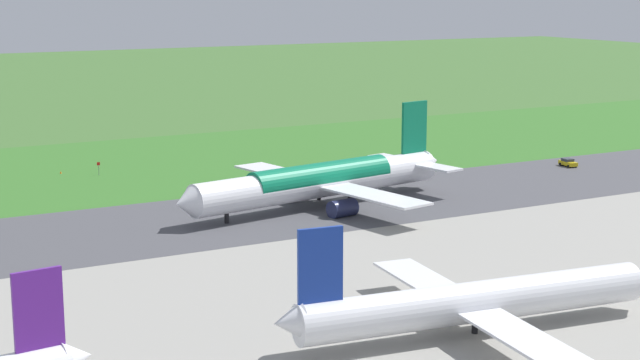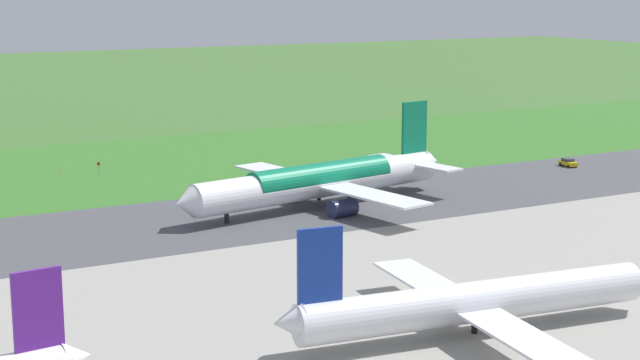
{
  "view_description": "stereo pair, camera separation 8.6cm",
  "coord_description": "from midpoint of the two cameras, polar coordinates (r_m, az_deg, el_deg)",
  "views": [
    {
      "loc": [
        72.67,
        139.11,
        35.85
      ],
      "look_at": [
        -3.84,
        0.0,
        4.5
      ],
      "focal_mm": 55.91,
      "sensor_mm": 36.0,
      "label": 1
    },
    {
      "loc": [
        72.6,
        139.15,
        35.85
      ],
      "look_at": [
        -3.84,
        0.0,
        4.5
      ],
      "focal_mm": 55.91,
      "sensor_mm": 36.0,
      "label": 2
    }
  ],
  "objects": [
    {
      "name": "grass_verge_foreground",
      "position": [
        201.65,
        -7.22,
        0.85
      ],
      "size": [
        600.0,
        80.0,
        0.04
      ],
      "primitive_type": "cube",
      "color": "#346B27",
      "rests_on": "ground"
    },
    {
      "name": "no_stopping_sign",
      "position": [
        193.91,
        -12.57,
        0.7
      ],
      "size": [
        0.6,
        0.1,
        2.55
      ],
      "color": "slate",
      "rests_on": "ground"
    },
    {
      "name": "ground_plane",
      "position": [
        160.99,
        -1.21,
        -1.7
      ],
      "size": [
        800.0,
        800.0,
        0.0
      ],
      "primitive_type": "plane",
      "color": "#3D662D"
    },
    {
      "name": "runway_asphalt",
      "position": [
        160.98,
        -1.21,
        -1.69
      ],
      "size": [
        600.0,
        33.22,
        0.06
      ],
      "primitive_type": "cube",
      "color": "#47474C",
      "rests_on": "ground"
    },
    {
      "name": "service_car_followme",
      "position": [
        204.58,
        14.0,
        0.98
      ],
      "size": [
        2.36,
        4.4,
        1.62
      ],
      "color": "gold",
      "rests_on": "ground"
    },
    {
      "name": "airliner_parked_mid",
      "position": [
        105.0,
        8.75,
        -6.88
      ],
      "size": [
        44.52,
        36.52,
        13.0
      ],
      "color": "white",
      "rests_on": "ground"
    },
    {
      "name": "airliner_main",
      "position": [
        162.09,
        0.09,
        -0.03
      ],
      "size": [
        53.94,
        44.37,
        15.88
      ],
      "color": "white",
      "rests_on": "ground"
    },
    {
      "name": "traffic_cone_orange",
      "position": [
        197.58,
        -14.63,
        0.43
      ],
      "size": [
        0.4,
        0.4,
        0.55
      ],
      "primitive_type": "cone",
      "color": "orange",
      "rests_on": "ground"
    },
    {
      "name": "apron_concrete",
      "position": [
        112.9,
        13.29,
        -7.64
      ],
      "size": [
        440.0,
        110.0,
        0.05
      ],
      "primitive_type": "cube",
      "color": "gray",
      "rests_on": "ground"
    }
  ]
}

